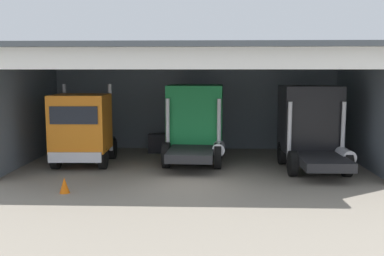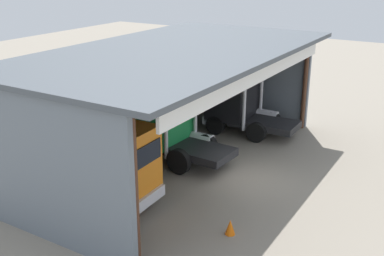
{
  "view_description": "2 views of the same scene",
  "coord_description": "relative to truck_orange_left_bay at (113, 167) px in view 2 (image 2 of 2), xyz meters",
  "views": [
    {
      "loc": [
        0.71,
        -16.48,
        4.29
      ],
      "look_at": [
        0.0,
        2.81,
        1.8
      ],
      "focal_mm": 41.36,
      "sensor_mm": 36.0,
      "label": 1
    },
    {
      "loc": [
        -17.25,
        -7.69,
        9.03
      ],
      "look_at": [
        0.0,
        2.81,
        1.8
      ],
      "focal_mm": 44.32,
      "sensor_mm": 36.0,
      "label": 2
    }
  ],
  "objects": [
    {
      "name": "tool_cart",
      "position": [
        3.02,
        3.3,
        -1.21
      ],
      "size": [
        0.9,
        0.6,
        1.0
      ],
      "primitive_type": "cube",
      "color": "black",
      "rests_on": "ground"
    },
    {
      "name": "truck_orange_left_bay",
      "position": [
        0.0,
        0.0,
        0.0
      ],
      "size": [
        2.64,
        4.74,
        3.69
      ],
      "rotation": [
        0.0,
        0.0,
        3.17
      ],
      "color": "orange",
      "rests_on": "ground"
    },
    {
      "name": "truck_black_right_bay",
      "position": [
        10.3,
        -0.11,
        0.17
      ],
      "size": [
        2.7,
        4.95,
        3.65
      ],
      "rotation": [
        0.0,
        0.0,
        0.01
      ],
      "color": "black",
      "rests_on": "ground"
    },
    {
      "name": "workshop_shed",
      "position": [
        5.01,
        1.59,
        2.02
      ],
      "size": [
        16.28,
        9.02,
        5.36
      ],
      "color": "slate",
      "rests_on": "ground"
    },
    {
      "name": "oil_drum",
      "position": [
        3.27,
        3.37,
        -1.27
      ],
      "size": [
        0.58,
        0.58,
        0.89
      ],
      "primitive_type": "cylinder",
      "color": "#B21E19",
      "rests_on": "ground"
    },
    {
      "name": "truck_green_center_left_bay",
      "position": [
        5.11,
        1.25,
        0.2
      ],
      "size": [
        2.81,
        5.34,
        3.63
      ],
      "rotation": [
        0.0,
        0.0,
        -0.05
      ],
      "color": "#197F3D",
      "rests_on": "ground"
    },
    {
      "name": "ground_plane",
      "position": [
        5.01,
        -3.22,
        -1.71
      ],
      "size": [
        80.0,
        80.0,
        0.0
      ],
      "primitive_type": "plane",
      "color": "gray",
      "rests_on": "ground"
    },
    {
      "name": "traffic_cone",
      "position": [
        0.64,
        -4.62,
        -1.43
      ],
      "size": [
        0.36,
        0.36,
        0.56
      ],
      "primitive_type": "cone",
      "color": "orange",
      "rests_on": "ground"
    }
  ]
}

